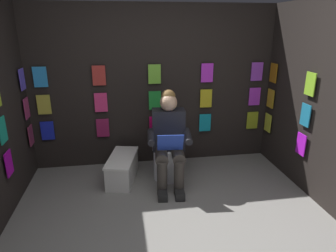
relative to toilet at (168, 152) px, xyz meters
The scene contains 5 objects.
display_wall_back 0.94m from the toilet, 78.19° to the right, with size 3.45×0.14×2.21m.
display_wall_left 1.88m from the toilet, 160.96° to the left, with size 0.14×2.06×2.21m.
toilet is the anchor object (origin of this frame).
person_reading 0.35m from the toilet, 85.42° to the left, with size 0.55×0.71×1.19m.
comic_longbox_near 0.62m from the toilet, ahead, with size 0.46×0.76×0.32m.
Camera 1 is at (0.46, 1.99, 1.92)m, focal length 31.86 mm.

